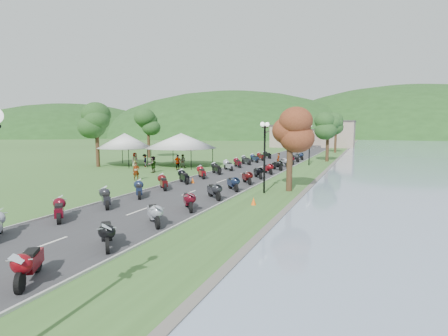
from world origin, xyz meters
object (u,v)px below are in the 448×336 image
(pedestrian_a, at_px, (136,180))
(pedestrian_b, at_px, (183,168))
(pedestrian_c, at_px, (145,167))
(vendor_tent_main, at_px, (181,150))

(pedestrian_a, bearing_deg, pedestrian_b, 54.64)
(pedestrian_c, bearing_deg, pedestrian_b, 60.24)
(pedestrian_b, distance_m, pedestrian_c, 4.72)
(vendor_tent_main, distance_m, pedestrian_c, 4.81)
(pedestrian_a, height_order, pedestrian_b, pedestrian_a)
(vendor_tent_main, height_order, pedestrian_a, vendor_tent_main)
(pedestrian_a, bearing_deg, vendor_tent_main, 59.19)
(vendor_tent_main, distance_m, pedestrian_b, 2.83)
(pedestrian_b, height_order, pedestrian_c, pedestrian_b)
(pedestrian_b, relative_size, pedestrian_c, 1.03)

